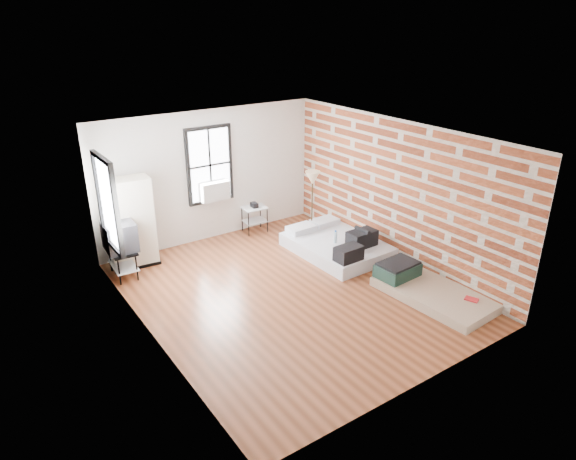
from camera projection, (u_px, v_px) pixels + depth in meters
ground at (290, 292)px, 9.14m from camera, size 6.00×6.00×0.00m
room_shell at (289, 192)px, 8.86m from camera, size 5.02×6.02×2.80m
mattress_main at (338, 245)px, 10.58m from camera, size 1.56×2.09×0.66m
mattress_bare at (425, 288)px, 9.01m from camera, size 1.20×2.10×0.44m
wardrobe at (131, 223)px, 9.83m from camera, size 0.94×0.60×1.76m
side_table at (254, 212)px, 11.50m from camera, size 0.56×0.47×0.69m
floor_lamp at (312, 182)px, 10.87m from camera, size 0.32×0.32×1.52m
tv_stand at (120, 238)px, 9.42m from camera, size 0.57×0.79×1.08m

